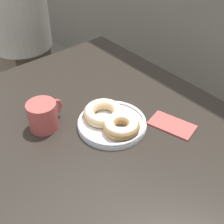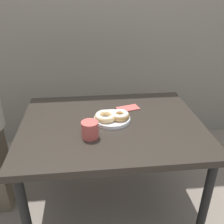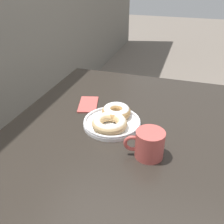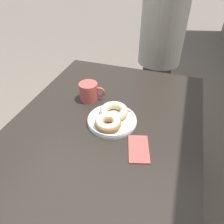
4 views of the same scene
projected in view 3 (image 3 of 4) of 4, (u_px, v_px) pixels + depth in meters
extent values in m
cube|color=#28231E|center=(118.00, 131.00, 0.99)|extent=(1.11, 0.86, 0.04)
cylinder|color=black|center=(200.00, 146.00, 1.48)|extent=(0.05, 0.05, 0.68)
cylinder|color=black|center=(85.00, 126.00, 1.68)|extent=(0.05, 0.05, 0.68)
cylinder|color=white|center=(112.00, 123.00, 0.99)|extent=(0.23, 0.23, 0.01)
torus|color=white|center=(112.00, 121.00, 0.98)|extent=(0.23, 0.23, 0.01)
torus|color=#B2844C|center=(116.00, 112.00, 1.02)|extent=(0.14, 0.14, 0.04)
torus|color=white|center=(116.00, 110.00, 1.01)|extent=(0.13, 0.13, 0.03)
torus|color=#D6B27A|center=(110.00, 123.00, 0.94)|extent=(0.17, 0.17, 0.04)
torus|color=silver|center=(110.00, 122.00, 0.94)|extent=(0.16, 0.16, 0.03)
cylinder|color=#B74C47|center=(149.00, 144.00, 0.81)|extent=(0.10, 0.10, 0.09)
cylinder|color=#382114|center=(150.00, 134.00, 0.79)|extent=(0.08, 0.08, 0.00)
torus|color=#B74C47|center=(132.00, 143.00, 0.81)|extent=(0.03, 0.06, 0.06)
cube|color=#BC4C47|center=(88.00, 104.00, 1.14)|extent=(0.16, 0.12, 0.01)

